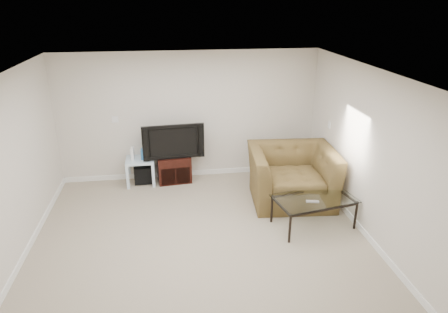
{
  "coord_description": "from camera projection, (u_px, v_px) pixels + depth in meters",
  "views": [
    {
      "loc": [
        -0.38,
        -4.98,
        3.42
      ],
      "look_at": [
        0.5,
        1.2,
        0.9
      ],
      "focal_mm": 32.0,
      "sensor_mm": 36.0,
      "label": 1
    }
  ],
  "objects": [
    {
      "name": "subwoofer",
      "position": [
        143.0,
        174.0,
        7.83
      ],
      "size": [
        0.36,
        0.36,
        0.33
      ],
      "primitive_type": "cube",
      "rotation": [
        0.0,
        0.0,
        0.07
      ],
      "color": "black",
      "rests_on": "floor"
    },
    {
      "name": "wall_back",
      "position": [
        189.0,
        116.0,
        7.73
      ],
      "size": [
        5.0,
        0.02,
        2.5
      ],
      "primitive_type": "cube",
      "color": "silver",
      "rests_on": "ground"
    },
    {
      "name": "remote",
      "position": [
        313.0,
        202.0,
        6.1
      ],
      "size": [
        0.2,
        0.1,
        0.02
      ],
      "primitive_type": "cube",
      "rotation": [
        0.0,
        0.0,
        -0.23
      ],
      "color": "#B2B2B7",
      "rests_on": "coffee_table"
    },
    {
      "name": "ceiling",
      "position": [
        198.0,
        75.0,
        4.97
      ],
      "size": [
        5.0,
        5.0,
        0.0
      ],
      "primitive_type": "plane",
      "color": "white",
      "rests_on": "ground"
    },
    {
      "name": "coffee_table",
      "position": [
        313.0,
        212.0,
        6.32
      ],
      "size": [
        1.35,
        0.93,
        0.48
      ],
      "primitive_type": null,
      "rotation": [
        0.0,
        0.0,
        0.2
      ],
      "color": "black",
      "rests_on": "floor"
    },
    {
      "name": "dvd_player",
      "position": [
        174.0,
        161.0,
        7.76
      ],
      "size": [
        0.35,
        0.26,
        0.05
      ],
      "primitive_type": "cube",
      "rotation": [
        0.0,
        0.0,
        0.1
      ],
      "color": "black",
      "rests_on": "tv_stand"
    },
    {
      "name": "plate_right_outlet",
      "position": [
        330.0,
        179.0,
        7.31
      ],
      "size": [
        0.02,
        0.08,
        0.12
      ],
      "primitive_type": "cube",
      "color": "white",
      "rests_on": "wall_right"
    },
    {
      "name": "game_console",
      "position": [
        132.0,
        154.0,
        7.6
      ],
      "size": [
        0.06,
        0.17,
        0.23
      ],
      "primitive_type": "cube",
      "rotation": [
        0.0,
        0.0,
        -0.02
      ],
      "color": "white",
      "rests_on": "side_table"
    },
    {
      "name": "wall_right",
      "position": [
        372.0,
        158.0,
        5.76
      ],
      "size": [
        0.02,
        5.0,
        2.5
      ],
      "primitive_type": "cube",
      "color": "silver",
      "rests_on": "ground"
    },
    {
      "name": "game_case",
      "position": [
        143.0,
        154.0,
        7.63
      ],
      "size": [
        0.07,
        0.15,
        0.2
      ],
      "primitive_type": "cube",
      "rotation": [
        0.0,
        0.0,
        -0.12
      ],
      "color": "#337FCC",
      "rests_on": "side_table"
    },
    {
      "name": "plate_back",
      "position": [
        115.0,
        119.0,
        7.54
      ],
      "size": [
        0.12,
        0.02,
        0.12
      ],
      "primitive_type": "cube",
      "color": "white",
      "rests_on": "wall_back"
    },
    {
      "name": "plate_right_switch",
      "position": [
        329.0,
        125.0,
        7.23
      ],
      "size": [
        0.02,
        0.09,
        0.13
      ],
      "primitive_type": "cube",
      "color": "white",
      "rests_on": "wall_right"
    },
    {
      "name": "tv_stand",
      "position": [
        174.0,
        168.0,
        7.85
      ],
      "size": [
        0.68,
        0.5,
        0.53
      ],
      "primitive_type": null,
      "rotation": [
        0.0,
        0.0,
        0.1
      ],
      "color": "black",
      "rests_on": "floor"
    },
    {
      "name": "wall_left",
      "position": [
        6.0,
        178.0,
        5.11
      ],
      "size": [
        0.02,
        5.0,
        2.5
      ],
      "primitive_type": "cube",
      "color": "silver",
      "rests_on": "ground"
    },
    {
      "name": "television",
      "position": [
        173.0,
        140.0,
        7.6
      ],
      "size": [
        1.1,
        0.3,
        0.67
      ],
      "primitive_type": "imported",
      "rotation": [
        0.0,
        0.0,
        0.08
      ],
      "color": "black",
      "rests_on": "tv_stand"
    },
    {
      "name": "floor",
      "position": [
        202.0,
        245.0,
        5.9
      ],
      "size": [
        5.0,
        5.0,
        0.0
      ],
      "primitive_type": "plane",
      "color": "tan",
      "rests_on": "ground"
    },
    {
      "name": "recliner",
      "position": [
        293.0,
        166.0,
        6.99
      ],
      "size": [
        1.54,
        1.06,
        1.28
      ],
      "primitive_type": "imported",
      "rotation": [
        0.0,
        0.0,
        -0.08
      ],
      "color": "#4C371B",
      "rests_on": "floor"
    },
    {
      "name": "side_table",
      "position": [
        141.0,
        171.0,
        7.77
      ],
      "size": [
        0.54,
        0.54,
        0.51
      ],
      "primitive_type": null,
      "rotation": [
        0.0,
        0.0,
        0.02
      ],
      "color": "silver",
      "rests_on": "floor"
    }
  ]
}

